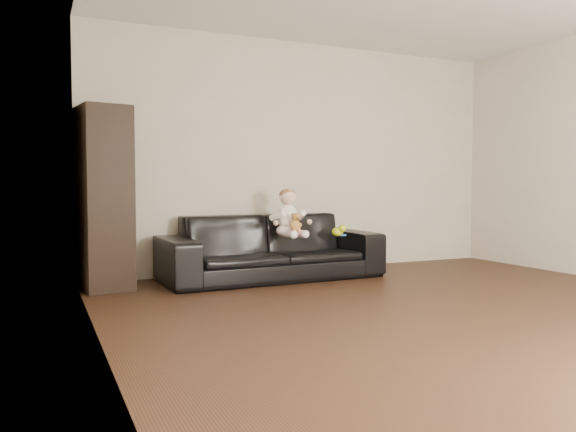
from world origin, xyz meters
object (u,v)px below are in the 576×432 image
cabinet (103,199)px  toy_blue_disc (342,235)px  toy_green (337,232)px  sofa (271,247)px  teddy_bear (296,223)px  baby (289,216)px  toy_rattle (339,232)px

cabinet → toy_blue_disc: size_ratio=17.43×
toy_green → toy_blue_disc: bearing=28.2°
sofa → teddy_bear: teddy_bear is taller
toy_green → toy_blue_disc: (0.08, 0.04, -0.04)m
sofa → toy_green: (0.66, -0.21, 0.15)m
baby → toy_rattle: bearing=-12.9°
teddy_bear → toy_green: bearing=-5.3°
cabinet → toy_rattle: bearing=-14.8°
sofa → baby: bearing=-43.2°
baby → cabinet: bearing=163.1°
baby → toy_blue_disc: baby is taller
cabinet → toy_rattle: size_ratio=23.84×
teddy_bear → toy_green: (0.51, 0.06, -0.11)m
cabinet → baby: size_ratio=3.37×
baby → toy_blue_disc: bearing=-14.3°
teddy_bear → toy_blue_disc: bearing=-2.2°
toy_green → toy_blue_disc: toy_green is taller
sofa → teddy_bear: 0.41m
cabinet → toy_blue_disc: cabinet is taller
sofa → teddy_bear: (0.15, -0.28, 0.26)m
sofa → toy_blue_disc: bearing=-14.7°
toy_blue_disc → teddy_bear: bearing=-169.9°
sofa → toy_green: 0.71m
cabinet → teddy_bear: 1.85m
teddy_bear → toy_rattle: (0.57, 0.12, -0.12)m
sofa → cabinet: cabinet is taller
sofa → cabinet: size_ratio=1.34×
cabinet → baby: cabinet is taller
toy_rattle → baby: bearing=176.9°
toy_blue_disc → toy_rattle: bearing=147.5°
sofa → teddy_bear: bearing=-63.3°
sofa → toy_rattle: 0.75m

